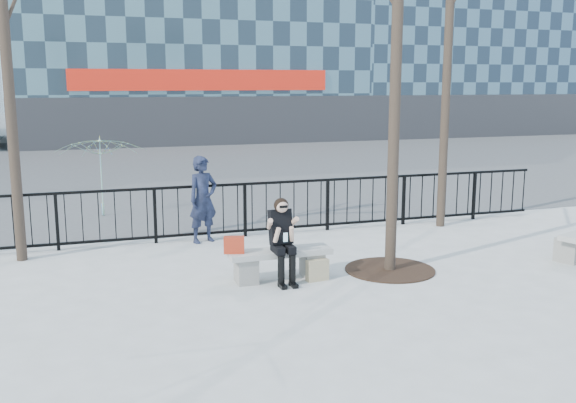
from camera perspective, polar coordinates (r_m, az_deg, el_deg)
name	(u,v)px	position (r m, az deg, el deg)	size (l,w,h in m)	color
ground	(280,279)	(10.31, -0.74, -6.93)	(120.00, 120.00, 0.00)	#A2A39D
street_surface	(161,165)	(24.76, -11.19, 3.19)	(60.00, 23.00, 0.01)	#474747
railing	(235,210)	(12.98, -4.70, -0.78)	(14.00, 0.06, 1.10)	black
tree_grate	(390,270)	(10.92, 9.04, -6.00)	(1.50, 1.50, 0.02)	black
bench_main	(280,261)	(10.23, -0.74, -5.32)	(1.65, 0.46, 0.49)	slate
seated_woman	(283,241)	(9.98, -0.47, -3.52)	(0.50, 0.64, 1.34)	black
handbag	(234,245)	(9.97, -4.82, -3.87)	(0.32, 0.15, 0.26)	#AF2C15
shopping_bag	(317,270)	(10.21, 2.63, -6.11)	(0.36, 0.13, 0.34)	#C3B28A
standing_man	(203,199)	(12.59, -7.57, 0.19)	(0.62, 0.41, 1.70)	black
vendor_umbrella	(102,176)	(15.50, -16.18, 2.15)	(2.05, 2.10, 1.88)	yellow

